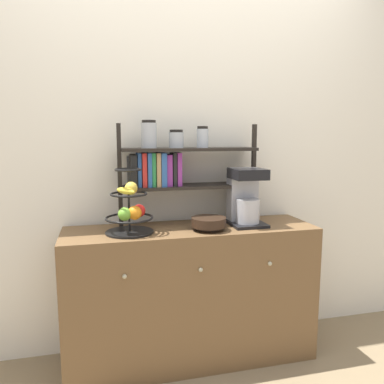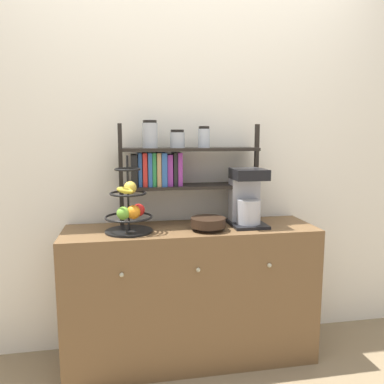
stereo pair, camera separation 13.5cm
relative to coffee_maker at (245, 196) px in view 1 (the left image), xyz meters
name	(u,v)px [view 1 (the left image)]	position (x,y,z in m)	size (l,w,h in m)	color
ground_plane	(200,378)	(-0.34, -0.23, -0.99)	(12.00, 12.00, 0.00)	#847051
wall_back	(181,145)	(-0.34, 0.24, 0.31)	(7.00, 0.05, 2.60)	silver
sideboard	(191,294)	(-0.34, -0.02, -0.58)	(1.48, 0.44, 0.82)	brown
coffee_maker	(245,196)	(0.00, 0.00, 0.00)	(0.20, 0.25, 0.34)	black
fruit_stand	(130,209)	(-0.70, -0.07, -0.03)	(0.27, 0.27, 0.43)	black
wooden_bowl	(209,223)	(-0.26, -0.10, -0.13)	(0.20, 0.20, 0.07)	black
shelf_hutch	(172,164)	(-0.43, 0.10, 0.20)	(0.86, 0.20, 0.63)	black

